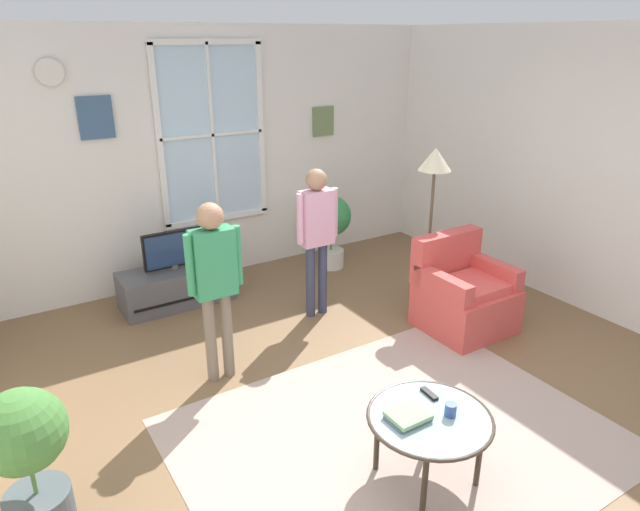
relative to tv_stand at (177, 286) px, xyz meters
name	(u,v)px	position (x,y,z in m)	size (l,w,h in m)	color
ground_plane	(385,413)	(0.69, -2.57, -0.20)	(6.07, 6.81, 0.02)	brown
back_wall	(210,155)	(0.69, 0.59, 1.17)	(5.47, 0.17, 2.71)	silver
side_wall_right	(636,183)	(3.48, -2.57, 1.16)	(0.12, 6.21, 2.71)	silver
area_rug	(396,438)	(0.57, -2.85, -0.19)	(2.86, 2.26, 0.01)	tan
tv_stand	(177,286)	(0.00, 0.00, 0.00)	(1.12, 0.48, 0.39)	#4C4C51
television	(173,249)	(0.00, 0.00, 0.41)	(0.60, 0.08, 0.40)	#4C4C4C
armchair	(463,295)	(2.11, -1.92, 0.13)	(0.76, 0.74, 0.87)	#D14C47
coffee_table	(429,421)	(0.49, -3.22, 0.24)	(0.77, 0.77, 0.46)	#99B2B7
book_stack	(408,416)	(0.36, -3.17, 0.29)	(0.25, 0.19, 0.05)	#475E7C
cup	(451,410)	(0.60, -3.28, 0.31)	(0.07, 0.07, 0.08)	#334C8C
remote_near_books	(429,394)	(0.63, -3.06, 0.28)	(0.04, 0.14, 0.02)	black
person_pink_shirt	(317,226)	(1.09, -0.97, 0.73)	(0.44, 0.20, 1.47)	#333851
person_green_shirt	(214,273)	(-0.15, -1.50, 0.73)	(0.44, 0.20, 1.47)	#726656
potted_plant_by_window	(331,223)	(1.89, -0.01, 0.36)	(0.47, 0.47, 0.87)	silver
potted_plant_corner	(27,453)	(-1.60, -2.39, 0.34)	(0.46, 0.46, 0.91)	#4C565B
floor_lamp	(434,175)	(2.25, -1.28, 1.14)	(0.32, 0.32, 1.59)	black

